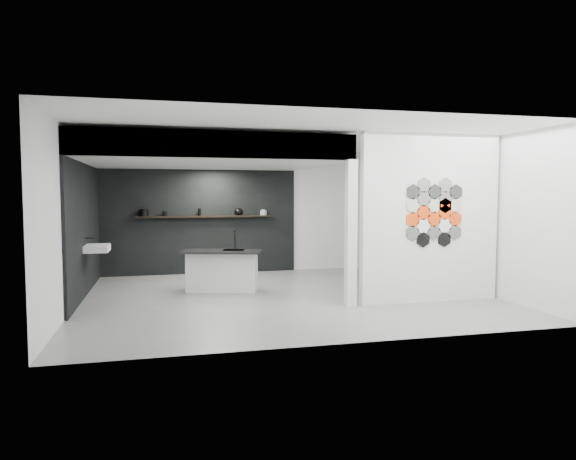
# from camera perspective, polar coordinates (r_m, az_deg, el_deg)

# --- Properties ---
(floor) EXTENTS (7.00, 6.00, 0.01)m
(floor) POSITION_cam_1_polar(r_m,az_deg,el_deg) (9.16, -0.16, -7.36)
(floor) COLOR slate
(partition_panel) EXTENTS (2.45, 0.15, 2.80)m
(partition_panel) POSITION_cam_1_polar(r_m,az_deg,el_deg) (8.88, 15.52, 1.27)
(partition_panel) COLOR silver
(partition_panel) RESTS_ON floor
(bay_clad_back) EXTENTS (4.40, 0.04, 2.35)m
(bay_clad_back) POSITION_cam_1_polar(r_m,az_deg,el_deg) (11.74, -9.81, 0.89)
(bay_clad_back) COLOR black
(bay_clad_back) RESTS_ON floor
(bay_clad_left) EXTENTS (0.04, 4.00, 2.35)m
(bay_clad_left) POSITION_cam_1_polar(r_m,az_deg,el_deg) (9.84, -21.68, 0.07)
(bay_clad_left) COLOR black
(bay_clad_left) RESTS_ON floor
(bulkhead) EXTENTS (4.40, 4.00, 0.40)m
(bulkhead) POSITION_cam_1_polar(r_m,az_deg,el_deg) (9.79, -9.07, 8.34)
(bulkhead) COLOR silver
(bulkhead) RESTS_ON corner_column
(corner_column) EXTENTS (0.16, 0.16, 2.35)m
(corner_column) POSITION_cam_1_polar(r_m,az_deg,el_deg) (8.29, 7.00, -0.35)
(corner_column) COLOR silver
(corner_column) RESTS_ON floor
(fascia_beam) EXTENTS (4.40, 0.16, 0.40)m
(fascia_beam) POSITION_cam_1_polar(r_m,az_deg,el_deg) (7.88, -7.88, 9.42)
(fascia_beam) COLOR silver
(fascia_beam) RESTS_ON corner_column
(wall_basin) EXTENTS (0.40, 0.60, 0.12)m
(wall_basin) POSITION_cam_1_polar(r_m,az_deg,el_deg) (9.64, -20.43, -1.91)
(wall_basin) COLOR silver
(wall_basin) RESTS_ON bay_clad_left
(display_shelf) EXTENTS (3.00, 0.15, 0.04)m
(display_shelf) POSITION_cam_1_polar(r_m,az_deg,el_deg) (11.64, -9.28, 1.49)
(display_shelf) COLOR black
(display_shelf) RESTS_ON bay_clad_back
(kitchen_island) EXTENTS (1.57, 1.02, 1.17)m
(kitchen_island) POSITION_cam_1_polar(r_m,az_deg,el_deg) (9.62, -7.32, -4.44)
(kitchen_island) COLOR silver
(kitchen_island) RESTS_ON floor
(stockpot) EXTENTS (0.22, 0.22, 0.16)m
(stockpot) POSITION_cam_1_polar(r_m,az_deg,el_deg) (11.60, -15.70, 1.88)
(stockpot) COLOR black
(stockpot) RESTS_ON display_shelf
(kettle) EXTENTS (0.23, 0.23, 0.17)m
(kettle) POSITION_cam_1_polar(r_m,az_deg,el_deg) (11.72, -5.52, 2.04)
(kettle) COLOR black
(kettle) RESTS_ON display_shelf
(glass_bowl) EXTENTS (0.16, 0.16, 0.11)m
(glass_bowl) POSITION_cam_1_polar(r_m,az_deg,el_deg) (11.82, -2.75, 1.93)
(glass_bowl) COLOR gray
(glass_bowl) RESTS_ON display_shelf
(glass_vase) EXTENTS (0.12, 0.12, 0.13)m
(glass_vase) POSITION_cam_1_polar(r_m,az_deg,el_deg) (11.82, -2.75, 1.98)
(glass_vase) COLOR gray
(glass_vase) RESTS_ON display_shelf
(bottle_dark) EXTENTS (0.08, 0.08, 0.16)m
(bottle_dark) POSITION_cam_1_polar(r_m,az_deg,el_deg) (11.63, -9.80, 1.98)
(bottle_dark) COLOR black
(bottle_dark) RESTS_ON display_shelf
(utensil_cup) EXTENTS (0.10, 0.10, 0.11)m
(utensil_cup) POSITION_cam_1_polar(r_m,az_deg,el_deg) (11.60, -13.54, 1.79)
(utensil_cup) COLOR black
(utensil_cup) RESTS_ON display_shelf
(hex_tile_cluster) EXTENTS (1.04, 0.02, 1.16)m
(hex_tile_cluster) POSITION_cam_1_polar(r_m,az_deg,el_deg) (8.81, 16.00, 1.92)
(hex_tile_cluster) COLOR black
(hex_tile_cluster) RESTS_ON partition_panel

